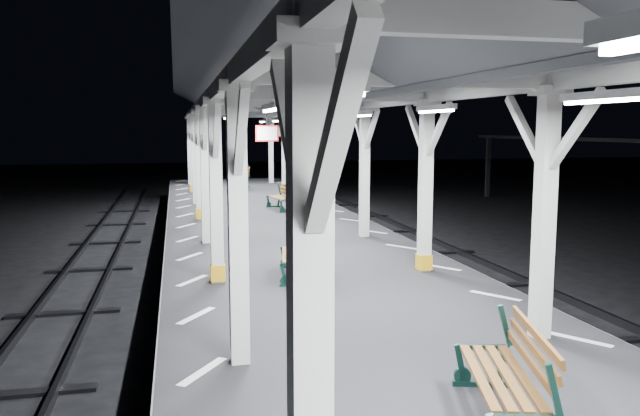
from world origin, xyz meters
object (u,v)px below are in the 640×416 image
object	(u,v)px
bench_mid	(299,253)
bench_extra	(244,178)
bench_far	(283,197)
bench_near	(511,373)

from	to	relation	value
bench_mid	bench_extra	distance (m)	16.94
bench_far	bench_near	bearing A→B (deg)	-100.91
bench_near	bench_far	bearing A→B (deg)	104.42
bench_near	bench_extra	bearing A→B (deg)	106.35
bench_mid	bench_near	bearing A→B (deg)	-72.75
bench_far	bench_mid	bearing A→B (deg)	-106.89
bench_mid	bench_far	size ratio (longest dim) A/B	1.01
bench_mid	bench_far	bearing A→B (deg)	91.98
bench_near	bench_far	size ratio (longest dim) A/B	1.13
bench_near	bench_extra	distance (m)	23.14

